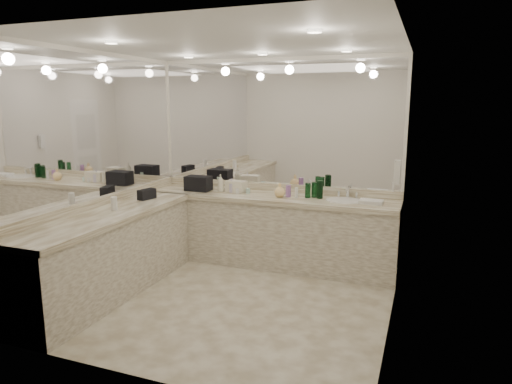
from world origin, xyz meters
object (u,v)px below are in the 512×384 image
at_px(cream_cosmetic_case, 236,186).
at_px(hand_towel, 371,202).
at_px(soap_bottle_c, 280,190).
at_px(black_toiletry_bag, 198,184).
at_px(soap_bottle_b, 232,185).
at_px(soap_bottle_a, 221,183).
at_px(wall_phone, 397,172).
at_px(sink, 345,201).

distance_m(cream_cosmetic_case, hand_towel, 1.72).
xyz_separation_m(hand_towel, soap_bottle_c, (-1.10, -0.01, 0.07)).
relative_size(black_toiletry_bag, soap_bottle_b, 1.83).
xyz_separation_m(black_toiletry_bag, soap_bottle_a, (0.30, 0.05, 0.02)).
bearing_deg(wall_phone, soap_bottle_c, 162.20).
xyz_separation_m(sink, soap_bottle_a, (-1.62, 0.00, 0.12)).
distance_m(hand_towel, soap_bottle_c, 1.10).
bearing_deg(sink, hand_towel, -7.61).
height_order(hand_towel, soap_bottle_a, soap_bottle_a).
bearing_deg(cream_cosmetic_case, black_toiletry_bag, -162.59).
height_order(black_toiletry_bag, soap_bottle_c, black_toiletry_bag).
xyz_separation_m(wall_phone, soap_bottle_a, (-2.22, 0.50, -0.34)).
distance_m(sink, soap_bottle_c, 0.80).
distance_m(cream_cosmetic_case, soap_bottle_a, 0.21).
relative_size(wall_phone, hand_towel, 0.91).
bearing_deg(soap_bottle_b, soap_bottle_c, -5.30).
bearing_deg(wall_phone, sink, 140.43).
xyz_separation_m(hand_towel, soap_bottle_a, (-1.93, 0.05, 0.09)).
distance_m(hand_towel, soap_bottle_b, 1.78).
height_order(hand_towel, soap_bottle_c, soap_bottle_c).
bearing_deg(soap_bottle_a, cream_cosmetic_case, 10.86).
xyz_separation_m(soap_bottle_a, soap_bottle_c, (0.83, -0.06, -0.03)).
distance_m(cream_cosmetic_case, soap_bottle_b, 0.07).
height_order(soap_bottle_a, soap_bottle_b, soap_bottle_a).
bearing_deg(soap_bottle_c, hand_towel, 0.56).
bearing_deg(black_toiletry_bag, soap_bottle_c, -0.20).
bearing_deg(sink, cream_cosmetic_case, 178.21).
xyz_separation_m(cream_cosmetic_case, soap_bottle_b, (-0.05, -0.03, 0.02)).
xyz_separation_m(black_toiletry_bag, soap_bottle_c, (1.13, -0.00, -0.01)).
bearing_deg(soap_bottle_a, sink, -0.16).
bearing_deg(soap_bottle_c, soap_bottle_a, 176.08).
bearing_deg(soap_bottle_c, black_toiletry_bag, 179.80).
bearing_deg(cream_cosmetic_case, wall_phone, -8.02).
bearing_deg(soap_bottle_b, black_toiletry_bag, -172.62).
bearing_deg(sink, soap_bottle_c, -176.21).
xyz_separation_m(sink, hand_towel, (0.31, -0.04, 0.03)).
bearing_deg(black_toiletry_bag, wall_phone, -10.15).
xyz_separation_m(wall_phone, black_toiletry_bag, (-2.52, 0.45, -0.36)).
xyz_separation_m(cream_cosmetic_case, soap_bottle_a, (-0.21, -0.04, 0.04)).
height_order(sink, soap_bottle_a, soap_bottle_a).
relative_size(wall_phone, soap_bottle_c, 1.37).
bearing_deg(soap_bottle_c, sink, 3.79).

